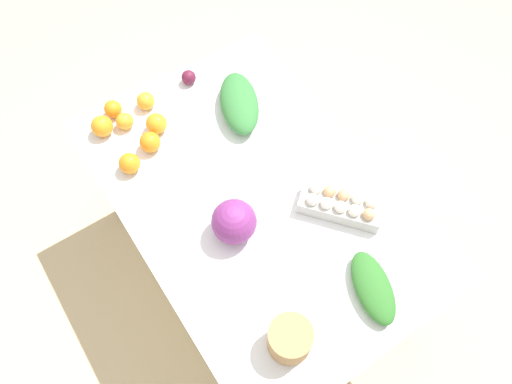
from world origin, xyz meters
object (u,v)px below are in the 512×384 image
object	(u,v)px
egg_carton	(341,205)
greens_bunch_chard	(239,103)
orange_6	(129,163)
greens_bunch_dandelion	(373,287)
orange_0	(156,124)
orange_1	(125,121)
beet_root	(189,77)
orange_5	(113,109)
cabbage_purple	(234,222)
paper_bag	(290,339)
orange_4	(146,101)
orange_3	(150,142)
orange_2	(102,126)

from	to	relation	value
egg_carton	greens_bunch_chard	size ratio (longest dim) A/B	0.95
orange_6	egg_carton	bearing A→B (deg)	43.24
greens_bunch_dandelion	egg_carton	bearing A→B (deg)	161.36
greens_bunch_dandelion	orange_0	world-z (taller)	orange_0
greens_bunch_chard	orange_0	xyz separation A→B (m)	(-0.10, -0.32, -0.00)
orange_1	greens_bunch_chard	bearing A→B (deg)	66.39
beet_root	orange_5	world-z (taller)	orange_5
cabbage_purple	orange_5	xyz separation A→B (m)	(-0.70, -0.12, -0.04)
cabbage_purple	paper_bag	bearing A→B (deg)	-9.22
egg_carton	orange_0	xyz separation A→B (m)	(-0.68, -0.37, -0.00)
orange_1	egg_carton	bearing A→B (deg)	31.33
orange_4	egg_carton	bearing A→B (deg)	23.49
beet_root	orange_3	distance (m)	0.35
beet_root	cabbage_purple	bearing A→B (deg)	-17.29
egg_carton	orange_0	distance (m)	0.77
paper_bag	orange_1	size ratio (longest dim) A/B	2.04
orange_3	orange_6	xyz separation A→B (m)	(0.04, -0.11, -0.00)
greens_bunch_dandelion	orange_4	world-z (taller)	orange_4
paper_bag	greens_bunch_chard	size ratio (longest dim) A/B	0.44
cabbage_purple	beet_root	world-z (taller)	cabbage_purple
egg_carton	orange_5	size ratio (longest dim) A/B	4.23
beet_root	orange_6	bearing A→B (deg)	-57.78
orange_4	cabbage_purple	bearing A→B (deg)	-0.48
cabbage_purple	orange_4	size ratio (longest dim) A/B	2.15
orange_4	orange_5	xyz separation A→B (m)	(-0.04, -0.13, -0.00)
greens_bunch_dandelion	orange_4	bearing A→B (deg)	-167.09
beet_root	orange_4	xyz separation A→B (m)	(0.02, -0.21, 0.01)
beet_root	orange_0	xyz separation A→B (m)	(0.14, -0.23, 0.01)
greens_bunch_chard	beet_root	size ratio (longest dim) A/B	5.14
orange_6	orange_2	bearing A→B (deg)	-177.02
beet_root	orange_5	xyz separation A→B (m)	(-0.02, -0.33, 0.00)
paper_bag	orange_4	bearing A→B (deg)	176.12
greens_bunch_dandelion	orange_6	world-z (taller)	orange_6
orange_6	greens_bunch_chard	bearing A→B (deg)	91.00
paper_bag	orange_5	distance (m)	1.12
orange_5	orange_0	bearing A→B (deg)	33.19
orange_4	orange_5	world-z (taller)	orange_4
greens_bunch_chard	paper_bag	bearing A→B (deg)	-23.50
egg_carton	orange_6	world-z (taller)	egg_carton
orange_0	orange_2	size ratio (longest dim) A/B	0.98
egg_carton	orange_1	distance (m)	0.89
paper_bag	cabbage_purple	bearing A→B (deg)	170.78
cabbage_purple	orange_0	size ratio (longest dim) A/B	1.90
orange_4	orange_5	size ratio (longest dim) A/B	1.04
egg_carton	orange_1	xyz separation A→B (m)	(-0.76, -0.46, -0.01)
orange_0	orange_5	world-z (taller)	orange_0
beet_root	orange_2	xyz separation A→B (m)	(0.04, -0.41, 0.01)
egg_carton	greens_bunch_dandelion	bearing A→B (deg)	122.19
greens_bunch_dandelion	orange_5	size ratio (longest dim) A/B	3.67
greens_bunch_dandelion	orange_3	size ratio (longest dim) A/B	3.20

